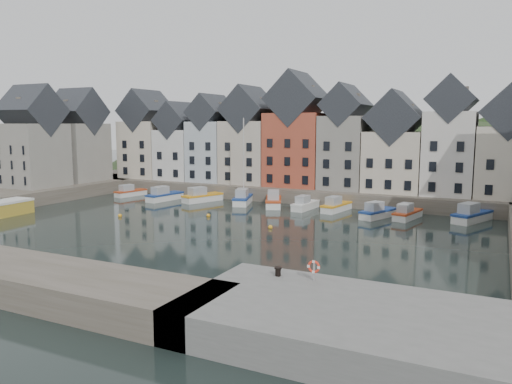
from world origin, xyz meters
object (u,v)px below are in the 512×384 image
Objects in this scene: boat_a at (130,192)px; life_ring_post at (314,267)px; mooring_bollard at (278,271)px; boat_d at (243,198)px.

life_ring_post is (43.94, -34.54, 2.23)m from boat_a.
boat_a is 10.24× the size of mooring_bollard.
boat_a is 54.10m from mooring_bollard.
boat_d is 22.74× the size of mooring_bollard.
life_ring_post is (2.39, 0.07, 0.55)m from mooring_bollard.
boat_a is 0.45× the size of boat_d.
boat_a is 4.41× the size of life_ring_post.
life_ring_post is at bearing -74.29° from boat_d.
mooring_bollard is (41.55, -34.61, 1.68)m from boat_a.
boat_a is at bearing 141.83° from life_ring_post.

